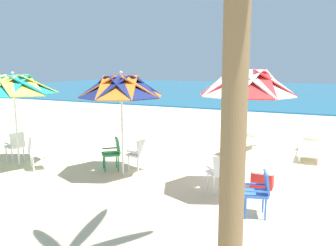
% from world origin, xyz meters
% --- Properties ---
extents(ground_plane, '(80.00, 80.00, 0.00)m').
position_xyz_m(ground_plane, '(0.00, 0.00, 0.00)').
color(ground_plane, beige).
extents(sea, '(80.00, 36.00, 0.10)m').
position_xyz_m(sea, '(0.00, 29.33, 0.05)').
color(sea, '#19607F').
rests_on(sea, ground).
extents(surf_foam, '(80.00, 0.70, 0.01)m').
position_xyz_m(surf_foam, '(0.00, 11.03, 0.01)').
color(surf_foam, white).
rests_on(surf_foam, ground).
extents(beach_umbrella_0, '(2.02, 2.02, 2.81)m').
position_xyz_m(beach_umbrella_0, '(-0.19, -2.44, 2.39)').
color(beach_umbrella_0, silver).
rests_on(beach_umbrella_0, ground).
extents(plastic_chair_0, '(0.63, 0.63, 0.87)m').
position_xyz_m(plastic_chair_0, '(-0.69, -2.51, 0.50)').
color(plastic_chair_0, white).
rests_on(plastic_chair_0, ground).
extents(plastic_chair_1, '(0.57, 0.55, 0.87)m').
position_xyz_m(plastic_chair_1, '(0.31, -3.34, 0.50)').
color(plastic_chair_1, blue).
rests_on(plastic_chair_1, ground).
extents(beach_umbrella_1, '(2.11, 2.11, 2.65)m').
position_xyz_m(beach_umbrella_1, '(-3.26, -2.40, 2.25)').
color(beach_umbrella_1, silver).
rests_on(beach_umbrella_1, ground).
extents(plastic_chair_2, '(0.55, 0.53, 0.87)m').
position_xyz_m(plastic_chair_2, '(-3.09, -1.86, 0.50)').
color(plastic_chair_2, white).
rests_on(plastic_chair_2, ground).
extents(plastic_chair_3, '(0.63, 0.63, 0.87)m').
position_xyz_m(plastic_chair_3, '(-3.79, -2.06, 0.50)').
color(plastic_chair_3, '#2D8C4C').
rests_on(plastic_chair_3, ground).
extents(beach_umbrella_2, '(2.28, 2.28, 2.62)m').
position_xyz_m(beach_umbrella_2, '(-6.31, -2.95, 2.24)').
color(beach_umbrella_2, silver).
rests_on(beach_umbrella_2, ground).
extents(plastic_chair_4, '(0.62, 0.63, 0.87)m').
position_xyz_m(plastic_chair_4, '(-5.65, -2.95, 0.50)').
color(plastic_chair_4, white).
rests_on(plastic_chair_4, ground).
extents(plastic_chair_5, '(0.56, 0.54, 0.87)m').
position_xyz_m(plastic_chair_5, '(-6.83, -2.58, 0.50)').
color(plastic_chair_5, white).
rests_on(plastic_chair_5, ground).
extents(sun_lounger_0, '(0.65, 2.15, 0.62)m').
position_xyz_m(sun_lounger_0, '(0.94, 1.68, 0.28)').
color(sun_lounger_0, white).
rests_on(sun_lounger_0, ground).
extents(sun_lounger_1, '(1.10, 2.23, 0.62)m').
position_xyz_m(sun_lounger_1, '(-1.20, 1.51, 0.28)').
color(sun_lounger_1, white).
rests_on(sun_lounger_1, ground).
extents(cooler_box, '(0.50, 0.34, 0.40)m').
position_xyz_m(cooler_box, '(0.10, -1.77, 0.20)').
color(cooler_box, red).
rests_on(cooler_box, ground).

